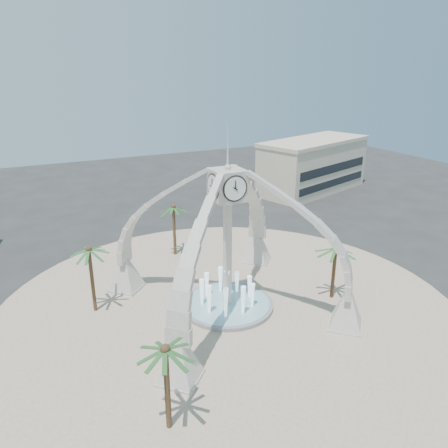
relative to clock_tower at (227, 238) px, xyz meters
name	(u,v)px	position (x,y,z in m)	size (l,w,h in m)	color
ground	(227,307)	(0.00, 0.00, -6.49)	(140.00, 140.00, 0.00)	#282828
plaza	(227,307)	(0.00, 0.00, -6.46)	(40.00, 40.00, 0.06)	tan
clock_tower	(227,238)	(0.00, 0.00, 0.00)	(17.94, 17.94, 16.30)	beige
fountain	(227,304)	(0.00, 0.00, -6.20)	(8.00, 8.00, 3.62)	gray
building_ne	(313,165)	(30.00, 28.00, -2.18)	(21.87, 14.17, 8.60)	#C0B696
palm_east	(336,249)	(9.28, -2.69, -1.69)	(4.38, 4.38, 5.52)	brown
palm_west	(89,250)	(-10.48, 4.47, -0.82)	(4.35, 4.35, 6.39)	brown
palm_north	(173,208)	(-0.17, 12.72, -0.98)	(3.71, 3.71, 6.27)	brown
palm_south	(165,350)	(-9.09, -10.60, -1.15)	(4.04, 4.04, 6.10)	brown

